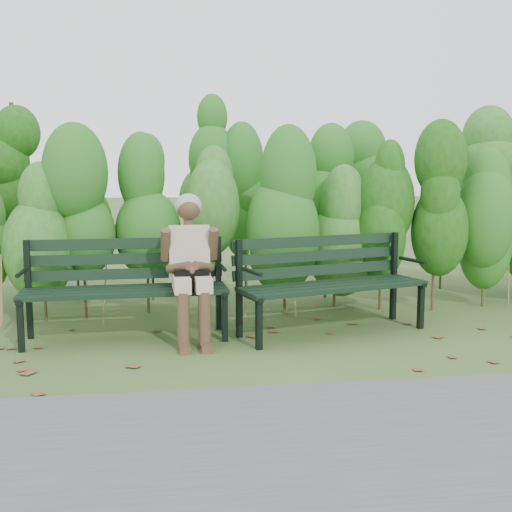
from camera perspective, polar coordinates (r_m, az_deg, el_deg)
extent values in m
plane|color=#354C21|center=(5.14, 0.56, -8.83)|extent=(80.00, 80.00, 0.00)
cube|color=#474749|center=(3.13, 7.04, -19.94)|extent=(60.00, 2.50, 0.01)
cylinder|color=#47381E|center=(6.42, -20.58, -2.36)|extent=(0.03, 0.03, 0.80)
ellipsoid|color=#2E741D|center=(6.35, -20.84, 3.35)|extent=(0.64, 0.64, 1.44)
cylinder|color=#47381E|center=(6.31, -15.15, -2.30)|extent=(0.03, 0.03, 0.80)
ellipsoid|color=#2E741D|center=(6.24, -15.35, 3.51)|extent=(0.64, 0.64, 1.44)
cylinder|color=#47381E|center=(6.27, -9.59, -2.21)|extent=(0.03, 0.03, 0.80)
ellipsoid|color=#2E741D|center=(6.19, -9.71, 3.64)|extent=(0.64, 0.64, 1.44)
cylinder|color=#47381E|center=(6.28, -3.99, -2.10)|extent=(0.03, 0.03, 0.80)
ellipsoid|color=#2E741D|center=(6.21, -4.05, 3.73)|extent=(0.64, 0.64, 1.44)
cylinder|color=#47381E|center=(6.35, 1.52, -1.98)|extent=(0.03, 0.03, 0.80)
ellipsoid|color=#2E741D|center=(6.28, 1.54, 3.79)|extent=(0.64, 0.64, 1.44)
cylinder|color=#47381E|center=(6.48, 6.86, -1.84)|extent=(0.03, 0.03, 0.80)
ellipsoid|color=#2E741D|center=(6.41, 6.95, 3.82)|extent=(0.64, 0.64, 1.44)
cylinder|color=#47381E|center=(6.67, 11.95, -1.69)|extent=(0.03, 0.03, 0.80)
ellipsoid|color=#2E741D|center=(6.60, 12.10, 3.81)|extent=(0.64, 0.64, 1.44)
cylinder|color=#47381E|center=(6.90, 16.73, -1.54)|extent=(0.03, 0.03, 0.80)
ellipsoid|color=#2E741D|center=(6.83, 16.93, 3.77)|extent=(0.64, 0.64, 1.44)
cylinder|color=#47381E|center=(7.18, 21.17, -1.39)|extent=(0.03, 0.03, 0.80)
ellipsoid|color=#2E741D|center=(7.11, 21.41, 3.71)|extent=(0.64, 0.64, 1.44)
cylinder|color=#47381E|center=(7.49, -23.09, 0.03)|extent=(0.04, 0.04, 1.10)
cylinder|color=#47381E|center=(7.33, -17.28, 0.14)|extent=(0.04, 0.04, 1.10)
ellipsoid|color=#22490B|center=(7.27, -17.55, 7.03)|extent=(0.70, 0.70, 1.98)
cylinder|color=#47381E|center=(7.24, -11.27, 0.25)|extent=(0.04, 0.04, 1.10)
ellipsoid|color=#22490B|center=(7.19, -11.45, 7.23)|extent=(0.70, 0.70, 1.98)
cylinder|color=#47381E|center=(7.24, -5.20, 0.36)|extent=(0.04, 0.04, 1.10)
ellipsoid|color=#22490B|center=(7.19, -5.28, 7.34)|extent=(0.70, 0.70, 1.98)
cylinder|color=#47381E|center=(7.32, 0.82, 0.47)|extent=(0.04, 0.04, 1.10)
ellipsoid|color=#22490B|center=(7.27, 0.83, 7.37)|extent=(0.70, 0.70, 1.98)
cylinder|color=#47381E|center=(7.48, 6.64, 0.57)|extent=(0.04, 0.04, 1.10)
ellipsoid|color=#22490B|center=(7.42, 6.74, 7.32)|extent=(0.70, 0.70, 1.98)
cylinder|color=#47381E|center=(7.71, 12.17, 0.66)|extent=(0.04, 0.04, 1.10)
ellipsoid|color=#22490B|center=(7.66, 12.35, 7.21)|extent=(0.70, 0.70, 1.98)
cylinder|color=#47381E|center=(8.01, 17.33, 0.73)|extent=(0.04, 0.04, 1.10)
ellipsoid|color=#22490B|center=(7.96, 17.58, 7.04)|extent=(0.70, 0.70, 1.98)
cylinder|color=#47381E|center=(8.37, 22.09, 0.80)|extent=(0.04, 0.04, 1.10)
ellipsoid|color=#22490B|center=(8.32, 22.39, 6.83)|extent=(0.70, 0.70, 1.98)
cube|color=brown|center=(4.81, -6.22, -9.97)|extent=(0.10, 0.08, 0.01)
cube|color=brown|center=(5.69, -8.01, -7.26)|extent=(0.11, 0.11, 0.01)
cube|color=brown|center=(4.39, 8.27, -11.73)|extent=(0.11, 0.11, 0.01)
cube|color=brown|center=(4.33, 9.60, -12.06)|extent=(0.09, 0.11, 0.01)
cube|color=brown|center=(6.14, 22.39, -6.67)|extent=(0.11, 0.11, 0.01)
cube|color=brown|center=(5.01, -7.88, -9.30)|extent=(0.11, 0.11, 0.01)
cube|color=brown|center=(6.42, 16.44, -5.79)|extent=(0.11, 0.11, 0.01)
cube|color=brown|center=(5.20, 10.83, -8.74)|extent=(0.09, 0.07, 0.01)
cube|color=brown|center=(6.31, 22.17, -6.28)|extent=(0.11, 0.11, 0.01)
cube|color=brown|center=(4.57, -0.46, -10.91)|extent=(0.10, 0.11, 0.01)
cube|color=brown|center=(4.78, 19.01, -10.48)|extent=(0.09, 0.10, 0.01)
cube|color=brown|center=(4.82, 12.94, -10.08)|extent=(0.10, 0.11, 0.01)
cube|color=brown|center=(5.07, 4.71, -9.04)|extent=(0.11, 0.10, 0.01)
cube|color=brown|center=(5.86, 6.35, -6.79)|extent=(0.07, 0.09, 0.01)
cube|color=brown|center=(4.71, 1.70, -10.33)|extent=(0.10, 0.08, 0.01)
cube|color=brown|center=(5.34, 19.40, -8.59)|extent=(0.11, 0.09, 0.01)
cube|color=brown|center=(4.41, -5.32, -11.62)|extent=(0.08, 0.10, 0.01)
cube|color=brown|center=(4.87, 17.08, -10.08)|extent=(0.10, 0.11, 0.01)
cube|color=brown|center=(4.51, -13.36, -11.37)|extent=(0.08, 0.10, 0.01)
cube|color=brown|center=(5.15, 19.00, -9.18)|extent=(0.11, 0.11, 0.01)
cube|color=brown|center=(5.84, 0.61, -6.79)|extent=(0.10, 0.11, 0.01)
cube|color=brown|center=(6.19, 21.99, -6.52)|extent=(0.11, 0.10, 0.01)
cube|color=brown|center=(5.49, -3.83, -7.74)|extent=(0.10, 0.11, 0.01)
cube|color=brown|center=(4.37, 15.26, -12.01)|extent=(0.10, 0.11, 0.01)
cube|color=black|center=(5.24, -12.35, -3.65)|extent=(1.79, 0.20, 0.04)
cube|color=black|center=(5.36, -12.32, -3.40)|extent=(1.79, 0.20, 0.04)
cube|color=black|center=(5.48, -12.29, -3.16)|extent=(1.79, 0.20, 0.04)
cube|color=black|center=(5.60, -12.27, -2.93)|extent=(1.79, 0.20, 0.04)
cube|color=black|center=(5.68, -12.28, -1.68)|extent=(1.79, 0.15, 0.10)
cube|color=black|center=(5.67, -12.32, -0.26)|extent=(1.79, 0.15, 0.10)
cube|color=black|center=(5.67, -12.35, 1.15)|extent=(1.79, 0.15, 0.10)
cube|color=black|center=(5.36, -21.51, -6.19)|extent=(0.05, 0.05, 0.45)
cube|color=black|center=(5.73, -20.85, -3.02)|extent=(0.05, 0.05, 0.90)
cube|color=black|center=(5.51, -21.24, -3.65)|extent=(0.07, 0.50, 0.04)
cylinder|color=black|center=(5.43, -21.44, -1.48)|extent=(0.05, 0.37, 0.04)
cube|color=black|center=(5.32, -2.99, -5.78)|extent=(0.05, 0.05, 0.45)
cube|color=black|center=(5.69, -3.61, -2.61)|extent=(0.05, 0.05, 0.90)
cube|color=black|center=(5.47, -3.29, -3.23)|extent=(0.07, 0.50, 0.04)
cylinder|color=black|center=(5.38, -3.24, -1.04)|extent=(0.05, 0.37, 0.04)
cube|color=black|center=(5.43, 8.47, -3.17)|extent=(1.75, 0.61, 0.04)
cube|color=black|center=(5.53, 7.77, -2.95)|extent=(1.75, 0.61, 0.04)
cube|color=black|center=(5.64, 7.09, -2.75)|extent=(1.75, 0.61, 0.04)
cube|color=black|center=(5.74, 6.44, -2.55)|extent=(1.75, 0.61, 0.04)
cube|color=black|center=(5.80, 5.99, -1.35)|extent=(1.73, 0.56, 0.10)
cube|color=black|center=(5.80, 5.93, 0.03)|extent=(1.73, 0.56, 0.10)
cube|color=black|center=(5.79, 5.88, 1.42)|extent=(1.73, 0.56, 0.10)
cube|color=black|center=(5.06, 0.28, -6.46)|extent=(0.06, 0.06, 0.45)
cube|color=black|center=(5.40, -1.62, -3.15)|extent=(0.06, 0.06, 0.90)
cube|color=black|center=(5.19, -0.64, -3.79)|extent=(0.19, 0.49, 0.04)
cylinder|color=black|center=(5.11, -0.41, -1.49)|extent=(0.14, 0.37, 0.04)
cube|color=black|center=(5.97, 15.42, -4.59)|extent=(0.06, 0.06, 0.45)
cube|color=black|center=(6.25, 12.99, -1.88)|extent=(0.06, 0.06, 0.90)
cube|color=black|center=(6.08, 14.29, -2.37)|extent=(0.19, 0.49, 0.04)
cylinder|color=black|center=(6.01, 14.65, -0.38)|extent=(0.14, 0.37, 0.04)
cube|color=#C4AA9B|center=(5.21, -7.12, -2.59)|extent=(0.16, 0.43, 0.13)
cube|color=#C4AA9B|center=(5.22, -5.14, -2.54)|extent=(0.16, 0.43, 0.13)
cylinder|color=#4E3623|center=(5.10, -6.93, -6.18)|extent=(0.12, 0.12, 0.49)
cylinder|color=#4E3623|center=(5.12, -4.91, -6.11)|extent=(0.12, 0.12, 0.49)
cube|color=#4E3623|center=(5.08, -6.83, -8.73)|extent=(0.10, 0.20, 0.06)
cube|color=#4E3623|center=(5.09, -4.78, -8.66)|extent=(0.10, 0.20, 0.06)
cube|color=#C4AA9B|center=(5.45, -6.41, 0.31)|extent=(0.37, 0.27, 0.52)
cylinder|color=#4E3623|center=(5.40, -6.43, 3.13)|extent=(0.09, 0.09, 0.10)
sphere|color=#4E3623|center=(5.38, -6.44, 4.50)|extent=(0.21, 0.21, 0.21)
ellipsoid|color=gray|center=(5.40, -6.47, 4.78)|extent=(0.24, 0.23, 0.22)
cylinder|color=#4E3623|center=(5.34, -8.60, 1.05)|extent=(0.10, 0.21, 0.31)
cylinder|color=#4E3623|center=(5.38, -4.12, 1.16)|extent=(0.10, 0.21, 0.31)
cylinder|color=#4E3623|center=(5.24, -7.35, -1.09)|extent=(0.24, 0.26, 0.13)
cylinder|color=#4E3623|center=(5.26, -5.06, -1.03)|extent=(0.22, 0.27, 0.13)
sphere|color=#4E3623|center=(5.19, -6.14, -1.37)|extent=(0.11, 0.11, 0.11)
cube|color=black|center=(5.22, -6.14, -2.12)|extent=(0.31, 0.14, 0.16)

